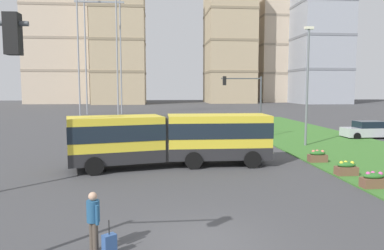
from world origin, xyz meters
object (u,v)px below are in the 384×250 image
(apartment_tower_east, at_px, (319,39))
(apartment_tower_centre, at_px, (229,44))
(apartment_tower_eastcentre, at_px, (288,22))
(streetlight_median, at_px, (307,82))
(apartment_tower_westcentre, at_px, (119,12))
(articulated_bus, at_px, (172,138))
(flower_planter_2, at_px, (346,168))
(car_silver_hatch, at_px, (367,130))
(pedestrian_crossing, at_px, (93,218))
(traffic_light_far_right, at_px, (247,96))
(apartment_tower_west, at_px, (60,26))
(rolling_suitcase, at_px, (109,244))
(flower_planter_1, at_px, (374,180))
(flower_planter_3, at_px, (318,156))

(apartment_tower_east, bearing_deg, apartment_tower_centre, 164.23)
(apartment_tower_centre, height_order, apartment_tower_eastcentre, apartment_tower_eastcentre)
(streetlight_median, distance_m, apartment_tower_westcentre, 86.41)
(articulated_bus, relative_size, flower_planter_2, 10.92)
(flower_planter_2, bearing_deg, articulated_bus, 159.20)
(apartment_tower_westcentre, bearing_deg, car_silver_hatch, -68.75)
(apartment_tower_westcentre, distance_m, apartment_tower_east, 59.58)
(flower_planter_2, xyz_separation_m, apartment_tower_westcentre, (-20.44, 90.61, 25.73))
(pedestrian_crossing, height_order, traffic_light_far_right, traffic_light_far_right)
(traffic_light_far_right, distance_m, apartment_tower_westcentre, 81.36)
(apartment_tower_west, distance_m, apartment_tower_eastcentre, 73.11)
(rolling_suitcase, xyz_separation_m, apartment_tower_east, (49.85, 97.10, 18.81))
(rolling_suitcase, distance_m, flower_planter_1, 12.47)
(flower_planter_3, distance_m, apartment_tower_westcentre, 93.16)
(flower_planter_2, distance_m, traffic_light_far_right, 15.14)
(apartment_tower_centre, distance_m, apartment_tower_east, 26.96)
(flower_planter_2, xyz_separation_m, streetlight_median, (1.90, 9.84, 4.67))
(pedestrian_crossing, relative_size, apartment_tower_centre, 0.05)
(flower_planter_3, distance_m, apartment_tower_east, 95.83)
(rolling_suitcase, height_order, flower_planter_1, rolling_suitcase)
(flower_planter_1, relative_size, apartment_tower_west, 0.02)
(flower_planter_1, xyz_separation_m, apartment_tower_east, (38.70, 91.51, 18.70))
(flower_planter_2, distance_m, apartment_tower_westcentre, 96.38)
(pedestrian_crossing, distance_m, apartment_tower_eastcentre, 123.73)
(flower_planter_1, bearing_deg, flower_planter_2, 90.00)
(flower_planter_2, bearing_deg, apartment_tower_westcentre, 102.71)
(car_silver_hatch, relative_size, streetlight_median, 0.48)
(flower_planter_1, xyz_separation_m, apartment_tower_eastcentre, (34.21, 106.61, 26.40))
(rolling_suitcase, relative_size, flower_planter_3, 0.88)
(flower_planter_2, distance_m, flower_planter_3, 3.44)
(car_silver_hatch, relative_size, traffic_light_far_right, 0.79)
(pedestrian_crossing, height_order, flower_planter_1, pedestrian_crossing)
(car_silver_hatch, relative_size, apartment_tower_westcentre, 0.08)
(apartment_tower_centre, bearing_deg, articulated_bus, -103.15)
(flower_planter_3, bearing_deg, car_silver_hatch, 47.65)
(apartment_tower_westcentre, bearing_deg, flower_planter_2, -77.29)
(apartment_tower_west, xyz_separation_m, apartment_tower_east, (77.18, -8.25, -3.94))
(traffic_light_far_right, bearing_deg, apartment_tower_east, 61.54)
(streetlight_median, bearing_deg, car_silver_hatch, 27.69)
(rolling_suitcase, xyz_separation_m, flower_planter_3, (11.14, 11.44, 0.11))
(apartment_tower_west, bearing_deg, flower_planter_1, -68.91)
(flower_planter_2, bearing_deg, apartment_tower_west, 111.57)
(car_silver_hatch, xyz_separation_m, flower_planter_1, (-9.44, -16.21, -0.33))
(streetlight_median, bearing_deg, rolling_suitcase, -126.16)
(articulated_bus, bearing_deg, apartment_tower_east, 60.92)
(apartment_tower_eastcentre, bearing_deg, flower_planter_3, -108.76)
(pedestrian_crossing, height_order, apartment_tower_centre, apartment_tower_centre)
(traffic_light_far_right, bearing_deg, flower_planter_3, -81.65)
(rolling_suitcase, relative_size, apartment_tower_east, 0.03)
(pedestrian_crossing, height_order, flower_planter_3, pedestrian_crossing)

